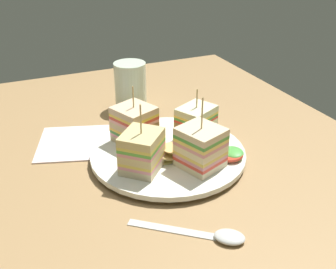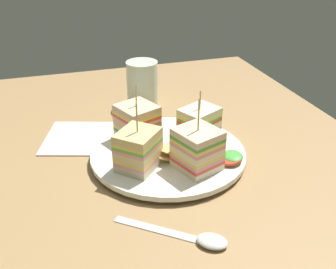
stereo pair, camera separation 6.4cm
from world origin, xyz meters
TOP-DOWN VIEW (x-y plane):
  - ground_plane at (0.00, 0.00)cm, footprint 95.71×72.01cm
  - plate at (0.00, 0.00)cm, footprint 25.27×25.27cm
  - sandwich_wedge_0 at (6.02, 2.67)cm, footprint 7.78×7.54cm
  - sandwich_wedge_1 at (-2.26, 6.18)cm, footprint 7.06×7.66cm
  - sandwich_wedge_2 at (-5.42, -3.74)cm, footprint 7.90×7.68cm
  - sandwich_wedge_3 at (3.33, -5.68)cm, footprint 8.06×8.02cm
  - chip_pile at (2.00, -1.49)cm, footprint 7.40×8.13cm
  - salad_garnish at (5.51, 7.17)cm, footprint 6.42×7.07cm
  - spoon at (19.48, -2.21)cm, footprint 10.86×13.02cm
  - napkin at (-11.35, -13.18)cm, footprint 15.60×15.29cm
  - drinking_glass at (-22.20, 1.33)cm, footprint 6.49×6.49cm

SIDE VIEW (x-z plane):
  - ground_plane at x=0.00cm, z-range -1.80..0.00cm
  - napkin at x=-11.35cm, z-range 0.00..0.50cm
  - spoon at x=19.48cm, z-range -0.09..0.91cm
  - plate at x=0.00cm, z-range 0.16..1.66cm
  - salad_garnish at x=5.51cm, z-range 1.25..2.90cm
  - chip_pile at x=2.00cm, z-range 1.40..3.82cm
  - drinking_glass at x=-22.20cm, z-range -0.72..8.85cm
  - sandwich_wedge_1 at x=-2.26cm, z-range -0.13..8.81cm
  - sandwich_wedge_3 at x=3.33cm, z-range -0.79..9.84cm
  - sandwich_wedge_2 at x=-5.42cm, z-range -0.35..9.52cm
  - sandwich_wedge_0 at x=6.02cm, z-range -0.97..10.33cm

